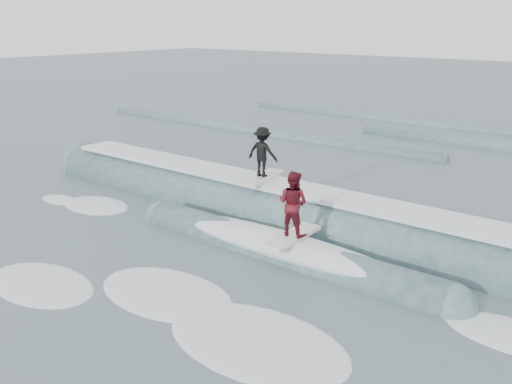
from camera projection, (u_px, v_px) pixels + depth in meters
The scene contains 6 objects.
ground at pixel (193, 255), 14.86m from camera, with size 160.00×160.00×0.00m, color #425960.
breaking_wave at pixel (277, 223), 17.10m from camera, with size 21.43×3.88×2.21m.
surfer_black at pixel (263, 155), 17.32m from camera, with size 1.06×2.07×1.62m.
surfer_red at pixel (293, 207), 14.22m from camera, with size 0.85×2.03×1.76m.
whitewater at pixel (188, 281), 13.37m from camera, with size 16.66×6.23×0.10m.
far_swells at pixel (419, 141), 28.90m from camera, with size 37.97×8.65×0.80m.
Camera 1 is at (9.90, -9.68, 5.89)m, focal length 40.00 mm.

